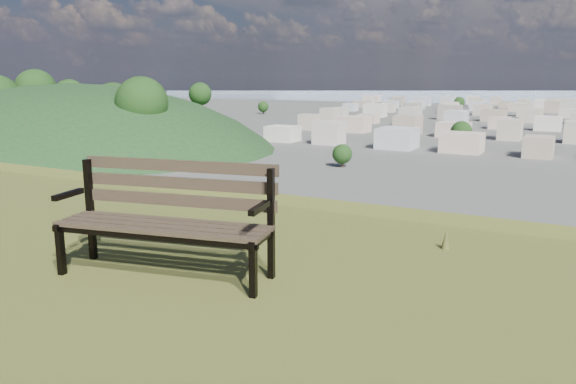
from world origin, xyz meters
The scene contains 4 objects.
park_bench centered at (0.64, 1.56, 25.49)m, with size 1.73×0.85×0.87m.
green_wooded_hill centered at (-169.02, 147.52, 0.14)m, with size 184.25×147.40×92.13m.
city_trees centered at (-26.39, 319.00, 4.83)m, with size 406.52×387.20×9.98m.
far_hills centered at (-60.92, 1402.93, 25.47)m, with size 2050.00×340.00×60.00m.
Camera 1 is at (3.43, -1.70, 26.52)m, focal length 35.00 mm.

